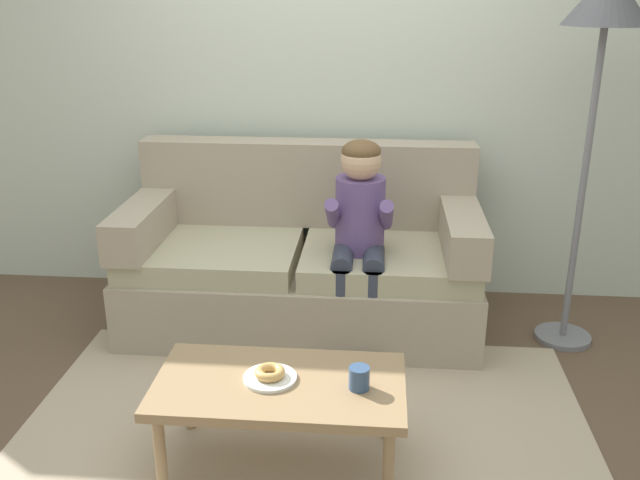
# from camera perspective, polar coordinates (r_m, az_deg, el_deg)

# --- Properties ---
(ground) EXTENTS (10.00, 10.00, 0.00)m
(ground) POSITION_cam_1_polar(r_m,az_deg,el_deg) (3.33, -0.84, -13.29)
(ground) COLOR brown
(wall_back) EXTENTS (8.00, 0.10, 2.80)m
(wall_back) POSITION_cam_1_polar(r_m,az_deg,el_deg) (4.19, 1.06, 14.25)
(wall_back) COLOR beige
(wall_back) RESTS_ON ground
(area_rug) EXTENTS (2.49, 1.73, 0.01)m
(area_rug) POSITION_cam_1_polar(r_m,az_deg,el_deg) (3.12, -1.33, -15.72)
(area_rug) COLOR tan
(area_rug) RESTS_ON ground
(couch) EXTENTS (1.93, 0.90, 0.99)m
(couch) POSITION_cam_1_polar(r_m,az_deg,el_deg) (3.93, -1.44, -1.96)
(couch) COLOR tan
(couch) RESTS_ON ground
(coffee_table) EXTENTS (0.98, 0.53, 0.39)m
(coffee_table) POSITION_cam_1_polar(r_m,az_deg,el_deg) (2.78, -3.33, -12.24)
(coffee_table) COLOR #937551
(coffee_table) RESTS_ON ground
(person_child) EXTENTS (0.34, 0.58, 1.10)m
(person_child) POSITION_cam_1_polar(r_m,az_deg,el_deg) (3.60, 3.25, 1.27)
(person_child) COLOR #664C84
(person_child) RESTS_ON ground
(plate) EXTENTS (0.21, 0.21, 0.01)m
(plate) POSITION_cam_1_polar(r_m,az_deg,el_deg) (2.76, -4.12, -11.21)
(plate) COLOR white
(plate) RESTS_ON coffee_table
(donut) EXTENTS (0.17, 0.17, 0.04)m
(donut) POSITION_cam_1_polar(r_m,az_deg,el_deg) (2.75, -4.14, -10.77)
(donut) COLOR tan
(donut) RESTS_ON plate
(mug) EXTENTS (0.08, 0.08, 0.09)m
(mug) POSITION_cam_1_polar(r_m,az_deg,el_deg) (2.69, 3.23, -11.23)
(mug) COLOR #334C72
(mug) RESTS_ON coffee_table
(toy_controller) EXTENTS (0.23, 0.09, 0.05)m
(toy_controller) POSITION_cam_1_polar(r_m,az_deg,el_deg) (3.45, -11.39, -11.87)
(toy_controller) COLOR blue
(toy_controller) RESTS_ON ground
(floor_lamp) EXTENTS (0.41, 0.41, 1.92)m
(floor_lamp) POSITION_cam_1_polar(r_m,az_deg,el_deg) (3.66, 22.29, 15.82)
(floor_lamp) COLOR slate
(floor_lamp) RESTS_ON ground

